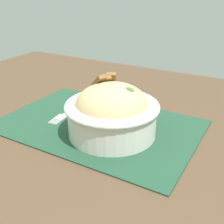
% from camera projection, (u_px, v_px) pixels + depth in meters
% --- Properties ---
extents(table, '(1.27, 0.95, 0.76)m').
position_uv_depth(table, '(98.00, 146.00, 0.68)').
color(table, '#4C3826').
rests_on(table, ground_plane).
extents(placemat, '(0.44, 0.30, 0.00)m').
position_uv_depth(placemat, '(98.00, 125.00, 0.65)').
color(placemat, '#1E422D').
rests_on(placemat, table).
extents(bowl, '(0.20, 0.20, 0.12)m').
position_uv_depth(bowl, '(112.00, 112.00, 0.59)').
color(bowl, silver).
rests_on(bowl, placemat).
extents(fork, '(0.03, 0.13, 0.00)m').
position_uv_depth(fork, '(66.00, 114.00, 0.69)').
color(fork, '#BABABA').
rests_on(fork, placemat).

